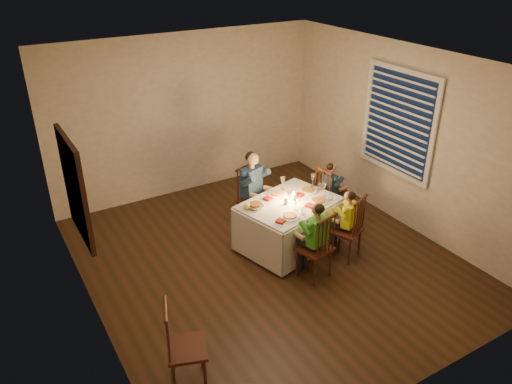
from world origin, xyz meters
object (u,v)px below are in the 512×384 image
chair_near_right (343,256)px  serving_bowl (256,206)px  chair_near_left (313,276)px  dining_table (289,215)px  chair_extra (190,380)px  child_green (313,276)px  adult (253,225)px  child_teal (328,222)px  child_yellow (343,256)px  chair_end (328,222)px  chair_adult (253,225)px

chair_near_right → serving_bowl: serving_bowl is taller
chair_near_left → dining_table: bearing=-112.7°
chair_extra → child_green: (2.04, 0.74, 0.00)m
adult → child_teal: bearing=-44.7°
child_yellow → dining_table: bearing=-75.6°
dining_table → child_green: 0.91m
child_yellow → serving_bowl: (-0.96, 0.70, 0.70)m
chair_near_left → child_yellow: (0.62, 0.15, 0.00)m
chair_near_right → serving_bowl: size_ratio=4.37×
serving_bowl → chair_end: bearing=5.4°
chair_end → child_teal: child_teal is taller
chair_near_left → child_yellow: 0.64m
chair_near_left → child_yellow: bearing=-179.7°
child_green → serving_bowl: (-0.34, 0.85, 0.70)m
dining_table → serving_bowl: (-0.47, 0.09, 0.22)m
dining_table → chair_adult: bearing=86.8°
child_green → chair_near_right: bearing=-179.7°
chair_near_right → child_teal: 0.92m
child_green → chair_near_left: bearing=180.0°
dining_table → child_teal: bearing=-0.6°
chair_end → chair_near_right: bearing=150.0°
chair_near_left → serving_bowl: (-0.34, 0.85, 0.70)m
child_yellow → chair_near_right: bearing=180.0°
chair_near_right → serving_bowl: (-0.96, 0.70, 0.70)m
chair_near_left → chair_end: size_ratio=1.00×
chair_near_left → adult: bearing=-102.3°
chair_extra → child_teal: child_teal is taller
chair_near_right → child_yellow: (0.00, 0.00, 0.00)m
chair_end → chair_adult: bearing=59.0°
chair_end → dining_table: bearing=99.0°
chair_adult → chair_end: (1.02, -0.49, 0.00)m
dining_table → child_green: dining_table is taller
chair_end → child_yellow: bearing=150.0°
chair_near_left → child_teal: child_teal is taller
chair_adult → chair_extra: 3.00m
adult → serving_bowl: size_ratio=5.55×
chair_adult → serving_bowl: bearing=-136.5°
chair_adult → child_green: (0.02, -1.47, 0.00)m
child_green → child_yellow: bearing=-179.7°
serving_bowl → child_yellow: bearing=-36.2°
chair_adult → child_yellow: (0.64, -1.33, 0.00)m
child_green → child_teal: (1.00, 0.98, 0.00)m
chair_end → adult: (-1.02, 0.49, 0.00)m
chair_end → child_green: (-1.00, -0.98, 0.00)m
chair_adult → dining_table: bearing=-97.3°
chair_adult → child_teal: child_teal is taller
chair_end → chair_extra: size_ratio=1.00×
chair_near_left → serving_bowl: bearing=-81.1°
chair_near_right → chair_adult: bearing=-88.7°
adult → child_green: 1.47m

